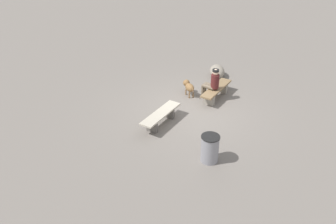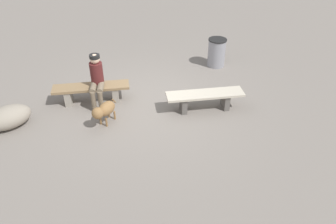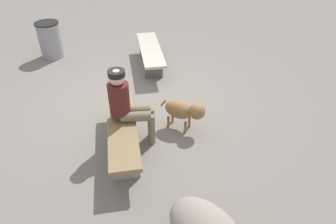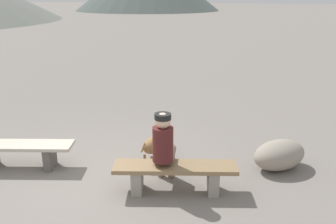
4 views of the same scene
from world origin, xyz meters
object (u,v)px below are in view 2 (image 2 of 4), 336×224
at_px(trash_bin, 217,53).
at_px(dog, 104,110).
at_px(bench_left, 205,98).
at_px(seated_person, 96,77).
at_px(bench_right, 92,91).
at_px(boulder, 8,117).

bearing_deg(trash_bin, dog, 51.12).
distance_m(bench_left, seated_person, 2.59).
bearing_deg(bench_right, dog, 107.59).
bearing_deg(seated_person, boulder, 24.48).
height_order(bench_right, trash_bin, trash_bin).
xyz_separation_m(bench_right, boulder, (1.53, 1.19, -0.05)).
bearing_deg(boulder, trash_bin, -143.24).
bearing_deg(dog, bench_right, -125.92).
xyz_separation_m(seated_person, trash_bin, (-2.90, -2.32, -0.30)).
bearing_deg(trash_bin, bench_right, 36.24).
relative_size(bench_left, boulder, 1.88).
height_order(seated_person, dog, seated_person).
xyz_separation_m(seated_person, boulder, (1.72, 1.13, -0.47)).
height_order(dog, trash_bin, trash_bin).
relative_size(dog, trash_bin, 0.89).
relative_size(seated_person, boulder, 1.26).
relative_size(bench_right, seated_person, 1.50).
xyz_separation_m(trash_bin, boulder, (4.62, 3.45, -0.16)).
xyz_separation_m(dog, trash_bin, (-2.55, -3.16, 0.05)).
relative_size(bench_left, trash_bin, 2.27).
distance_m(bench_left, bench_right, 2.75).
bearing_deg(dog, boulder, -59.16).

